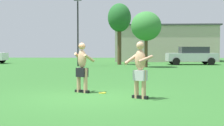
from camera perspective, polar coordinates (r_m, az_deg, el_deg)
The scene contains 9 objects.
ground_plane at distance 9.93m, azimuth -4.30°, elevation -5.93°, with size 80.00×80.00×0.00m, color #2D6628.
player_with_cap at distance 10.90m, azimuth -5.17°, elevation -0.41°, with size 0.67×0.77×1.65m.
player_in_gray at distance 9.59m, azimuth 4.86°, elevation -0.99°, with size 0.86×0.70×1.66m.
frisbee at distance 10.80m, azimuth -1.67°, elevation -5.16°, with size 0.24×0.24×0.03m, color yellow.
car_silver_near_post at distance 30.02m, azimuth 13.60°, elevation 1.30°, with size 4.41×2.25×1.58m.
lamp_post at distance 26.79m, azimuth -5.91°, elevation 6.66°, with size 0.60×0.24×5.46m.
outbuilding_behind_lot at distance 38.21m, azimuth 8.93°, elevation 3.37°, with size 11.26×7.00×3.98m.
tree_right_field at distance 29.32m, azimuth 1.28°, elevation 7.66°, with size 2.04×2.04×5.39m.
tree_behind_players at distance 25.36m, azimuth 5.91°, elevation 6.29°, with size 2.30×2.30×4.24m.
Camera 1 is at (1.32, -9.73, 1.47)m, focal length 53.04 mm.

